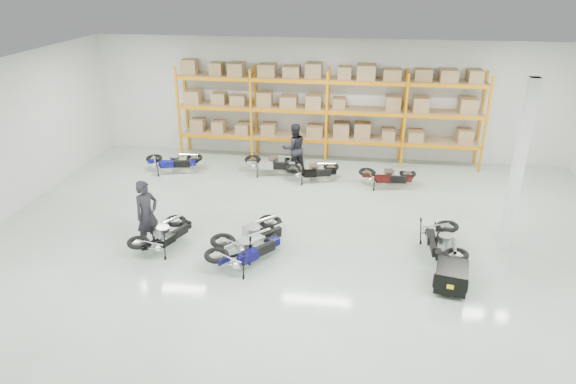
% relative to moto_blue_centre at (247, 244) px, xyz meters
% --- Properties ---
extents(room, '(18.00, 18.00, 18.00)m').
position_rel_moto_blue_centre_xyz_m(room, '(1.39, 1.36, 1.69)').
color(room, '#B0C4B4').
rests_on(room, ground).
extents(pallet_rack, '(11.28, 0.98, 3.62)m').
position_rel_moto_blue_centre_xyz_m(pallet_rack, '(1.39, 7.81, 1.70)').
color(pallet_rack, orange).
rests_on(pallet_rack, ground).
extents(structural_column, '(0.25, 0.25, 4.50)m').
position_rel_moto_blue_centre_xyz_m(structural_column, '(6.59, 1.86, 1.69)').
color(structural_column, white).
rests_on(structural_column, ground).
extents(moto_blue_centre, '(1.84, 1.99, 1.18)m').
position_rel_moto_blue_centre_xyz_m(moto_blue_centre, '(0.00, 0.00, 0.00)').
color(moto_blue_centre, '#090644').
rests_on(moto_blue_centre, ground).
extents(moto_silver_left, '(1.94, 2.08, 1.24)m').
position_rel_moto_blue_centre_xyz_m(moto_silver_left, '(0.01, 0.68, 0.03)').
color(moto_silver_left, silver).
rests_on(moto_silver_left, ground).
extents(moto_black_far_left, '(1.42, 1.89, 1.10)m').
position_rel_moto_blue_centre_xyz_m(moto_black_far_left, '(-2.34, 0.50, -0.04)').
color(moto_black_far_left, black).
rests_on(moto_black_far_left, ground).
extents(moto_touring_right, '(0.90, 1.80, 1.16)m').
position_rel_moto_blue_centre_xyz_m(moto_touring_right, '(4.87, 1.15, -0.01)').
color(moto_touring_right, black).
rests_on(moto_touring_right, ground).
extents(trailer, '(0.85, 1.51, 0.62)m').
position_rel_moto_blue_centre_xyz_m(trailer, '(4.87, -0.45, -0.20)').
color(trailer, black).
rests_on(trailer, ground).
extents(moto_back_a, '(1.88, 1.17, 1.14)m').
position_rel_moto_blue_centre_xyz_m(moto_back_a, '(-4.00, 5.83, -0.02)').
color(moto_back_a, navy).
rests_on(moto_back_a, ground).
extents(moto_back_b, '(1.81, 1.00, 1.13)m').
position_rel_moto_blue_centre_xyz_m(moto_back_b, '(-0.43, 6.17, -0.02)').
color(moto_back_b, '#ABAFB5').
rests_on(moto_back_b, ground).
extents(moto_back_c, '(1.77, 1.19, 1.05)m').
position_rel_moto_blue_centre_xyz_m(moto_back_c, '(1.10, 5.71, -0.06)').
color(moto_back_c, black).
rests_on(moto_back_c, ground).
extents(moto_back_d, '(1.68, 0.89, 1.07)m').
position_rel_moto_blue_centre_xyz_m(moto_back_d, '(3.63, 5.54, -0.05)').
color(moto_back_d, '#380B0B').
rests_on(moto_back_d, ground).
extents(person_left, '(0.73, 0.82, 1.88)m').
position_rel_moto_blue_centre_xyz_m(person_left, '(-2.75, 0.50, 0.38)').
color(person_left, black).
rests_on(person_left, ground).
extents(person_back, '(1.10, 1.00, 1.82)m').
position_rel_moto_blue_centre_xyz_m(person_back, '(0.33, 6.43, 0.36)').
color(person_back, black).
rests_on(person_back, ground).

